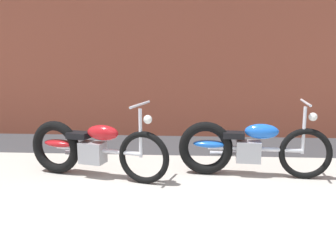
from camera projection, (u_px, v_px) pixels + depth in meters
The scene contains 3 objects.
sidewalk_slab at pixel (178, 196), 4.41m from camera, with size 36.00×3.50×0.01m, color #B2ADA3.
motorcycle_red at pixel (87, 148), 5.03m from camera, with size 1.96×0.78×1.03m.
motorcycle_blue at pixel (243, 147), 5.06m from camera, with size 2.01×0.58×1.03m.
Camera 1 is at (0.15, -2.42, 1.65)m, focal length 40.65 mm.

